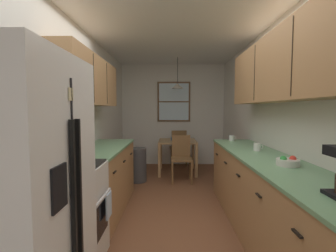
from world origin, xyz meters
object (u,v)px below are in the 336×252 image
(stove_range, at_px, (64,215))
(dining_chair_far, at_px, (178,146))
(dining_chair_near, at_px, (181,156))
(storage_canister, at_px, (82,148))
(refrigerator, at_px, (12,207))
(table_serving_bowl, at_px, (176,139))
(fruit_bowl, at_px, (288,162))
(mug_by_coffeemaker, at_px, (232,138))
(mug_spare, at_px, (257,147))
(dining_table, at_px, (177,146))
(trash_bin, at_px, (138,165))
(microwave_over_range, at_px, (47,86))

(stove_range, distance_m, dining_chair_far, 4.00)
(dining_chair_near, height_order, storage_canister, storage_canister)
(refrigerator, relative_size, dining_chair_far, 1.92)
(table_serving_bowl, bearing_deg, stove_range, -107.86)
(stove_range, relative_size, fruit_bowl, 5.45)
(stove_range, bearing_deg, storage_canister, 90.66)
(fruit_bowl, relative_size, table_serving_bowl, 0.94)
(mug_by_coffeemaker, bearing_deg, mug_spare, -85.44)
(storage_canister, height_order, table_serving_bowl, storage_canister)
(refrigerator, bearing_deg, stove_range, 93.71)
(storage_canister, xyz_separation_m, table_serving_bowl, (1.06, 2.78, -0.24))
(dining_table, relative_size, fruit_bowl, 4.10)
(trash_bin, bearing_deg, dining_table, 40.07)
(trash_bin, xyz_separation_m, table_serving_bowl, (0.76, 0.71, 0.43))
(refrigerator, distance_m, mug_spare, 2.57)
(refrigerator, bearing_deg, dining_chair_far, 76.67)
(mug_by_coffeemaker, relative_size, fruit_bowl, 0.58)
(dining_chair_near, distance_m, dining_chair_far, 1.24)
(microwave_over_range, relative_size, mug_by_coffeemaker, 5.10)
(dining_table, distance_m, mug_by_coffeemaker, 1.65)
(microwave_over_range, height_order, mug_spare, microwave_over_range)
(refrigerator, height_order, microwave_over_range, microwave_over_range)
(stove_range, height_order, fruit_bowl, stove_range)
(refrigerator, height_order, fruit_bowl, refrigerator)
(mug_by_coffeemaker, bearing_deg, trash_bin, 157.29)
(dining_table, xyz_separation_m, storage_canister, (-1.10, -2.74, 0.39))
(trash_bin, bearing_deg, dining_chair_near, 3.28)
(dining_chair_near, height_order, table_serving_bowl, dining_chair_near)
(fruit_bowl, bearing_deg, table_serving_bowl, 107.28)
(dining_chair_near, distance_m, mug_spare, 1.96)
(dining_chair_near, bearing_deg, dining_chair_far, 90.96)
(table_serving_bowl, bearing_deg, mug_spare, -67.57)
(microwave_over_range, distance_m, dining_table, 3.58)
(dining_chair_near, distance_m, storage_canister, 2.46)
(dining_table, bearing_deg, trash_bin, -139.93)
(dining_chair_far, bearing_deg, refrigerator, -103.33)
(microwave_over_range, distance_m, dining_chair_near, 3.10)
(dining_chair_far, bearing_deg, microwave_over_range, -108.00)
(dining_chair_near, bearing_deg, dining_table, 95.79)
(trash_bin, bearing_deg, mug_by_coffeemaker, -22.71)
(dining_chair_near, height_order, mug_by_coffeemaker, mug_by_coffeemaker)
(dining_table, bearing_deg, mug_spare, -68.07)
(refrigerator, xyz_separation_m, mug_by_coffeemaker, (1.90, 2.60, 0.08))
(storage_canister, xyz_separation_m, mug_spare, (2.03, 0.42, -0.05))
(dining_table, distance_m, mug_spare, 2.52)
(microwave_over_range, relative_size, dining_chair_far, 0.67)
(refrigerator, height_order, dining_table, refrigerator)
(storage_canister, relative_size, fruit_bowl, 0.98)
(dining_chair_near, height_order, trash_bin, dining_chair_near)
(mug_by_coffeemaker, distance_m, mug_spare, 0.96)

